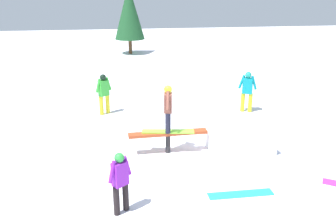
% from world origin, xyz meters
% --- Properties ---
extents(ground_plane, '(60.00, 60.00, 0.00)m').
position_xyz_m(ground_plane, '(0.00, 0.00, 0.00)').
color(ground_plane, white).
extents(rail_feature, '(2.27, 0.35, 0.63)m').
position_xyz_m(rail_feature, '(0.00, 0.00, 0.54)').
color(rail_feature, black).
rests_on(rail_feature, ground).
extents(snow_kicker_ramp, '(1.85, 1.56, 0.51)m').
position_xyz_m(snow_kicker_ramp, '(-2.09, -0.07, 0.26)').
color(snow_kicker_ramp, white).
rests_on(snow_kicker_ramp, ground).
extents(main_rider_on_rail, '(1.50, 0.76, 1.37)m').
position_xyz_m(main_rider_on_rail, '(0.00, 0.00, 1.31)').
color(main_rider_on_rail, '#86E137').
rests_on(main_rider_on_rail, rail_feature).
extents(bystander_teal, '(0.66, 0.38, 1.54)m').
position_xyz_m(bystander_teal, '(-3.43, -3.14, 0.86)').
color(bystander_teal, yellow).
rests_on(bystander_teal, ground).
extents(bystander_purple, '(0.52, 0.44, 1.39)m').
position_xyz_m(bystander_purple, '(1.40, 2.79, 0.78)').
color(bystander_purple, black).
rests_on(bystander_purple, ground).
extents(bystander_green, '(0.60, 0.45, 1.51)m').
position_xyz_m(bystander_green, '(1.86, -3.64, 0.85)').
color(bystander_green, gold).
rests_on(bystander_green, ground).
extents(loose_snowboard_white, '(0.88, 1.27, 0.02)m').
position_xyz_m(loose_snowboard_white, '(3.09, 1.30, 0.01)').
color(loose_snowboard_white, white).
rests_on(loose_snowboard_white, ground).
extents(loose_snowboard_cyan, '(1.53, 0.28, 0.02)m').
position_xyz_m(loose_snowboard_cyan, '(-1.35, 2.49, 0.01)').
color(loose_snowboard_cyan, '#23AFCE').
rests_on(loose_snowboard_cyan, ground).
extents(pine_tree_far, '(2.00, 2.00, 4.54)m').
position_xyz_m(pine_tree_far, '(0.34, -15.92, 2.76)').
color(pine_tree_far, '#4C331E').
rests_on(pine_tree_far, ground).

